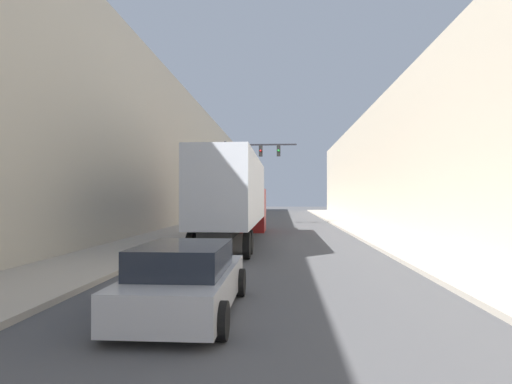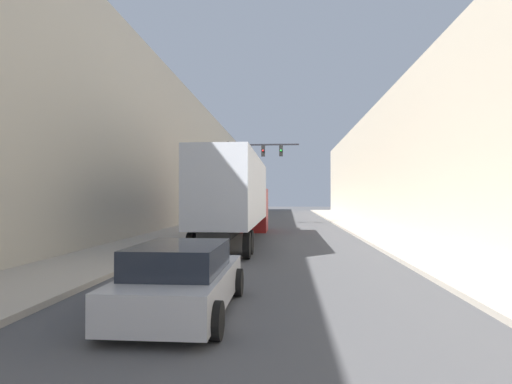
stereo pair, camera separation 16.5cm
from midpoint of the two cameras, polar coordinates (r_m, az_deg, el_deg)
name	(u,v)px [view 1 (the left image)]	position (r m, az deg, el deg)	size (l,w,h in m)	color
sidewalk_right	(365,229)	(29.32, 15.21, -5.12)	(3.40, 80.00, 0.15)	#B2A899
sidewalk_left	(192,228)	(29.51, -9.28, -5.10)	(3.40, 80.00, 0.15)	#B2A899
building_right	(433,158)	(30.63, 23.86, 4.45)	(6.00, 80.00, 10.12)	beige
building_left	(129,150)	(31.03, -17.78, 5.73)	(6.00, 80.00, 11.61)	#BCB29E
semi_truck	(237,196)	(21.11, -2.94, -0.60)	(2.43, 14.80, 4.25)	#B2B7C1
sedan_car	(185,280)	(8.31, -10.64, -12.24)	(2.11, 4.22, 1.40)	#B7B7BC
traffic_signal_gantry	(243,166)	(32.92, -1.95, 3.77)	(5.98, 0.35, 6.94)	black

